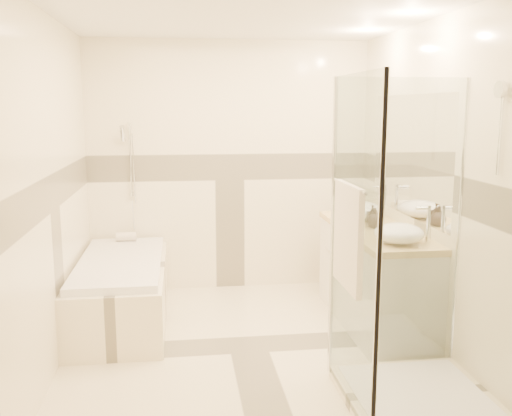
{
  "coord_description": "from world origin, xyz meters",
  "views": [
    {
      "loc": [
        -0.5,
        -4.21,
        1.85
      ],
      "look_at": [
        0.1,
        0.25,
        1.05
      ],
      "focal_mm": 40.0,
      "sensor_mm": 36.0,
      "label": 1
    }
  ],
  "objects": [
    {
      "name": "room",
      "position": [
        0.06,
        0.01,
        1.26
      ],
      "size": [
        2.82,
        3.02,
        2.52
      ],
      "color": "beige",
      "rests_on": "ground"
    },
    {
      "name": "bathtub",
      "position": [
        -1.02,
        0.65,
        0.31
      ],
      "size": [
        0.75,
        1.7,
        0.56
      ],
      "color": "#F3E7C2",
      "rests_on": "ground"
    },
    {
      "name": "vanity",
      "position": [
        1.12,
        0.3,
        0.43
      ],
      "size": [
        0.58,
        1.62,
        0.85
      ],
      "color": "white",
      "rests_on": "ground"
    },
    {
      "name": "shower_enclosure",
      "position": [
        0.83,
        -0.97,
        0.51
      ],
      "size": [
        0.96,
        0.93,
        2.04
      ],
      "color": "#F3E7C2",
      "rests_on": "ground"
    },
    {
      "name": "vessel_sink_near",
      "position": [
        1.1,
        0.68,
        0.93
      ],
      "size": [
        0.4,
        0.4,
        0.16
      ],
      "primitive_type": "ellipsoid",
      "color": "white",
      "rests_on": "vanity"
    },
    {
      "name": "vessel_sink_far",
      "position": [
        1.1,
        -0.26,
        0.92
      ],
      "size": [
        0.37,
        0.37,
        0.15
      ],
      "primitive_type": "ellipsoid",
      "color": "white",
      "rests_on": "vanity"
    },
    {
      "name": "faucet_near",
      "position": [
        1.32,
        0.68,
        1.03
      ],
      "size": [
        0.13,
        0.03,
        0.31
      ],
      "color": "silver",
      "rests_on": "vanity"
    },
    {
      "name": "faucet_far",
      "position": [
        1.32,
        -0.26,
        1.01
      ],
      "size": [
        0.11,
        0.03,
        0.28
      ],
      "color": "silver",
      "rests_on": "vanity"
    },
    {
      "name": "amenity_bottle_a",
      "position": [
        1.1,
        0.34,
        0.94
      ],
      "size": [
        0.09,
        0.09,
        0.18
      ],
      "primitive_type": "imported",
      "rotation": [
        0.0,
        0.0,
        -0.11
      ],
      "color": "black",
      "rests_on": "vanity"
    },
    {
      "name": "amenity_bottle_b",
      "position": [
        1.1,
        0.29,
        0.93
      ],
      "size": [
        0.15,
        0.15,
        0.17
      ],
      "primitive_type": "imported",
      "rotation": [
        0.0,
        0.0,
        -0.18
      ],
      "color": "black",
      "rests_on": "vanity"
    },
    {
      "name": "folded_towels",
      "position": [
        1.1,
        0.98,
        0.89
      ],
      "size": [
        0.23,
        0.31,
        0.09
      ],
      "primitive_type": "cube",
      "rotation": [
        0.0,
        0.0,
        -0.25
      ],
      "color": "white",
      "rests_on": "vanity"
    },
    {
      "name": "rolled_towel",
      "position": [
        -1.03,
        1.33,
        0.6
      ],
      "size": [
        0.19,
        0.09,
        0.09
      ],
      "primitive_type": "cylinder",
      "rotation": [
        0.0,
        1.57,
        0.0
      ],
      "color": "white",
      "rests_on": "bathtub"
    }
  ]
}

